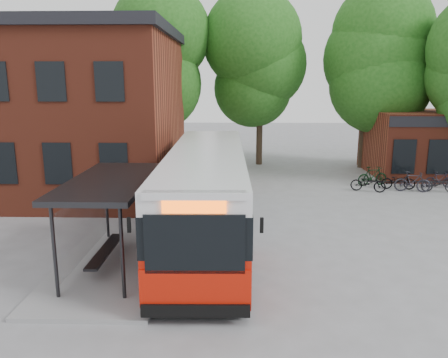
{
  "coord_description": "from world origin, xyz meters",
  "views": [
    {
      "loc": [
        -0.61,
        -14.02,
        5.78
      ],
      "look_at": [
        -1.11,
        2.97,
        2.0
      ],
      "focal_mm": 35.0,
      "sensor_mm": 36.0,
      "label": 1
    }
  ],
  "objects_px": {
    "bicycle_1": "(372,176)",
    "bicycle_2": "(398,181)",
    "bicycle_3": "(412,182)",
    "city_bus": "(207,193)",
    "bicycle_0": "(368,183)",
    "bicycle_4": "(439,183)",
    "bicycle_5": "(439,180)",
    "bus_shelter": "(113,223)"
  },
  "relations": [
    {
      "from": "bicycle_0",
      "to": "bicycle_4",
      "type": "distance_m",
      "value": 3.78
    },
    {
      "from": "bus_shelter",
      "to": "bicycle_1",
      "type": "distance_m",
      "value": 16.39
    },
    {
      "from": "bicycle_1",
      "to": "bicycle_3",
      "type": "bearing_deg",
      "value": -145.93
    },
    {
      "from": "city_bus",
      "to": "bicycle_3",
      "type": "height_order",
      "value": "city_bus"
    },
    {
      "from": "bicycle_2",
      "to": "bicycle_4",
      "type": "height_order",
      "value": "bicycle_4"
    },
    {
      "from": "city_bus",
      "to": "bicycle_0",
      "type": "bearing_deg",
      "value": 39.54
    },
    {
      "from": "bus_shelter",
      "to": "city_bus",
      "type": "xyz_separation_m",
      "value": [
        2.77,
        2.98,
        0.21
      ]
    },
    {
      "from": "bicycle_2",
      "to": "bicycle_3",
      "type": "distance_m",
      "value": 0.79
    },
    {
      "from": "bicycle_4",
      "to": "bicycle_5",
      "type": "distance_m",
      "value": 1.22
    },
    {
      "from": "city_bus",
      "to": "bicycle_2",
      "type": "xyz_separation_m",
      "value": [
        10.02,
        7.68,
        -1.18
      ]
    },
    {
      "from": "bicycle_0",
      "to": "bicycle_2",
      "type": "xyz_separation_m",
      "value": [
        1.81,
        0.57,
        0.0
      ]
    },
    {
      "from": "bicycle_3",
      "to": "bicycle_4",
      "type": "distance_m",
      "value": 1.43
    },
    {
      "from": "bicycle_2",
      "to": "bicycle_3",
      "type": "bearing_deg",
      "value": -131.58
    },
    {
      "from": "bicycle_1",
      "to": "bicycle_5",
      "type": "relative_size",
      "value": 1.25
    },
    {
      "from": "bicycle_2",
      "to": "bicycle_3",
      "type": "xyz_separation_m",
      "value": [
        0.54,
        -0.57,
        0.07
      ]
    },
    {
      "from": "bicycle_5",
      "to": "bicycle_3",
      "type": "bearing_deg",
      "value": 129.45
    },
    {
      "from": "bicycle_1",
      "to": "bus_shelter",
      "type": "bearing_deg",
      "value": 118.65
    },
    {
      "from": "bicycle_1",
      "to": "bicycle_4",
      "type": "bearing_deg",
      "value": -130.63
    },
    {
      "from": "bicycle_1",
      "to": "bicycle_2",
      "type": "xyz_separation_m",
      "value": [
        1.16,
        -0.85,
        -0.07
      ]
    },
    {
      "from": "bicycle_2",
      "to": "bicycle_4",
      "type": "distance_m",
      "value": 2.05
    },
    {
      "from": "bicycle_1",
      "to": "bicycle_3",
      "type": "distance_m",
      "value": 2.22
    },
    {
      "from": "city_bus",
      "to": "bicycle_1",
      "type": "height_order",
      "value": "city_bus"
    },
    {
      "from": "bus_shelter",
      "to": "bicycle_4",
      "type": "distance_m",
      "value": 17.9
    },
    {
      "from": "bicycle_3",
      "to": "bicycle_5",
      "type": "distance_m",
      "value": 2.23
    },
    {
      "from": "bus_shelter",
      "to": "bicycle_2",
      "type": "bearing_deg",
      "value": 39.77
    },
    {
      "from": "bicycle_0",
      "to": "bicycle_5",
      "type": "height_order",
      "value": "bicycle_0"
    },
    {
      "from": "bicycle_1",
      "to": "bicycle_0",
      "type": "bearing_deg",
      "value": 139.31
    },
    {
      "from": "city_bus",
      "to": "bicycle_2",
      "type": "relative_size",
      "value": 7.14
    },
    {
      "from": "city_bus",
      "to": "bicycle_2",
      "type": "bearing_deg",
      "value": 36.1
    },
    {
      "from": "bicycle_0",
      "to": "bicycle_4",
      "type": "relative_size",
      "value": 0.99
    },
    {
      "from": "bicycle_0",
      "to": "bicycle_4",
      "type": "bearing_deg",
      "value": -70.01
    },
    {
      "from": "bus_shelter",
      "to": "bicycle_4",
      "type": "xyz_separation_m",
      "value": [
        14.76,
        10.07,
        -0.96
      ]
    },
    {
      "from": "bicycle_3",
      "to": "bicycle_4",
      "type": "xyz_separation_m",
      "value": [
        1.42,
        -0.01,
        -0.07
      ]
    },
    {
      "from": "bicycle_1",
      "to": "city_bus",
      "type": "bearing_deg",
      "value": 117.87
    },
    {
      "from": "bicycle_0",
      "to": "bicycle_1",
      "type": "height_order",
      "value": "bicycle_1"
    },
    {
      "from": "city_bus",
      "to": "bus_shelter",
      "type": "bearing_deg",
      "value": -134.31
    },
    {
      "from": "bicycle_0",
      "to": "bicycle_1",
      "type": "bearing_deg",
      "value": -4.48
    },
    {
      "from": "bicycle_0",
      "to": "bicycle_3",
      "type": "distance_m",
      "value": 2.35
    },
    {
      "from": "bicycle_0",
      "to": "bicycle_5",
      "type": "xyz_separation_m",
      "value": [
        4.29,
        1.09,
        -0.04
      ]
    },
    {
      "from": "bicycle_1",
      "to": "bicycle_5",
      "type": "xyz_separation_m",
      "value": [
        3.63,
        -0.33,
        -0.11
      ]
    },
    {
      "from": "bicycle_2",
      "to": "city_bus",
      "type": "bearing_deg",
      "value": 132.58
    },
    {
      "from": "bicycle_3",
      "to": "bicycle_2",
      "type": "bearing_deg",
      "value": 54.54
    }
  ]
}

